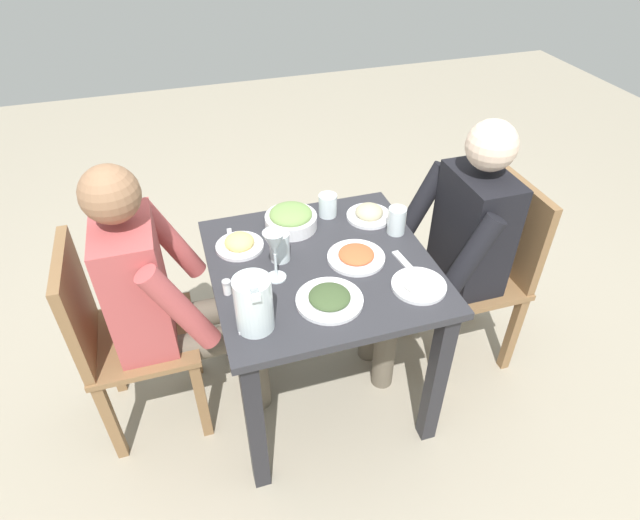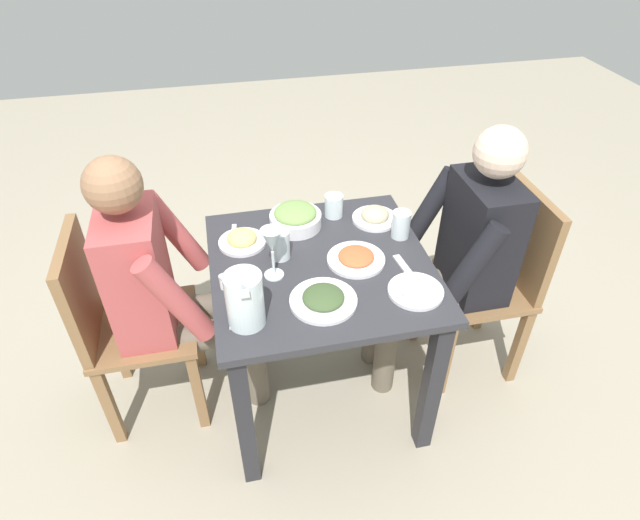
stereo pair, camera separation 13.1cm
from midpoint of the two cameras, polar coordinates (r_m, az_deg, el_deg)
ground_plane at (r=2.44m, az=-1.46°, el=-13.80°), size 8.00×8.00×0.00m
dining_table at (r=2.01m, az=-1.72°, el=-3.45°), size 0.80×0.80×0.73m
chair_near at (r=2.36m, az=16.24°, el=-0.58°), size 0.40×0.40×0.88m
chair_far at (r=2.14m, az=-22.87°, el=-7.39°), size 0.40×0.40×0.88m
diner_near at (r=2.18m, az=12.32°, el=1.41°), size 0.48×0.53×1.17m
diner_far at (r=2.01m, az=-18.22°, el=-3.49°), size 0.48×0.53×1.17m
water_pitcher at (r=1.63m, az=-9.52°, el=-4.76°), size 0.16×0.12×0.19m
salad_bowl at (r=2.08m, az=-4.98°, el=4.47°), size 0.21×0.21×0.09m
plate_dolmas at (r=1.75m, az=-1.11°, el=-4.25°), size 0.23×0.23×0.04m
plate_fries at (r=2.01m, az=-10.60°, el=1.73°), size 0.18×0.18×0.06m
plate_yoghurt at (r=1.82m, az=8.71°, el=-2.64°), size 0.19×0.19×0.04m
plate_rice_curry at (r=1.92m, az=2.02°, el=0.39°), size 0.21×0.21×0.04m
plate_beans at (r=2.15m, az=3.62°, el=5.02°), size 0.18×0.18×0.06m
water_glass_near_left at (r=2.05m, az=6.53°, el=4.23°), size 0.07×0.07×0.11m
water_glass_far_right at (r=1.91m, az=-6.36°, el=1.41°), size 0.07×0.07×0.11m
water_glass_by_pitcher at (r=2.15m, az=-0.91°, el=5.93°), size 0.07×0.07×0.09m
wine_glass at (r=1.77m, az=-7.09°, el=1.49°), size 0.08×0.08×0.20m
salt_shaker at (r=1.81m, az=-12.14°, el=-2.95°), size 0.03×0.03×0.05m
fork_near at (r=1.73m, az=-10.12°, el=-5.99°), size 0.17×0.08×0.01m
knife_near at (r=2.05m, az=-11.55°, el=1.80°), size 0.19×0.04×0.01m
fork_far at (r=1.92m, az=7.46°, el=-0.57°), size 0.17×0.05×0.01m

